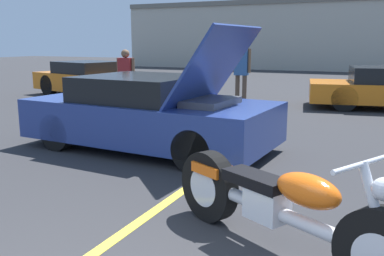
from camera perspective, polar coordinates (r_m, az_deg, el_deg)
The scene contains 7 objects.
parking_stripe_foreground at distance 4.94m, azimuth -3.19°, elevation -9.71°, with size 0.12×5.55×0.01m, color yellow.
far_building at distance 29.13m, azimuth 22.51°, elevation 11.68°, with size 32.00×4.20×4.40m.
motorcycle at distance 3.71m, azimuth 11.55°, elevation -10.35°, with size 2.34×1.34×0.99m.
show_car_hood_open at distance 7.22m, azimuth -5.51°, elevation 1.97°, with size 4.26×2.17×2.02m.
parked_car_left_row at distance 14.70m, azimuth -13.47°, elevation 6.35°, with size 4.39×2.68×1.14m.
spectator_near_motorcycle at distance 11.05m, azimuth -8.80°, elevation 6.93°, with size 0.52×0.21×1.59m.
spectator_midground at distance 11.73m, azimuth 6.60°, elevation 8.07°, with size 0.52×0.24×1.84m.
Camera 1 is at (1.48, -1.38, 1.78)m, focal length 40.00 mm.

